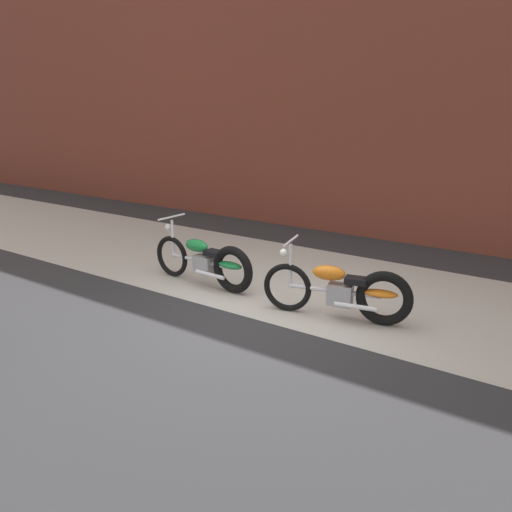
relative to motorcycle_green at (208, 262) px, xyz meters
The scene contains 5 objects.
ground_plane 1.46m from the motorcycle_green, 28.15° to the right, with size 80.00×80.00×0.00m, color #2D2D30.
sidewalk_slab 1.70m from the motorcycle_green, 41.12° to the left, with size 36.00×3.50×0.01m, color #B2ADA3.
brick_building_wall 5.38m from the motorcycle_green, 74.67° to the left, with size 36.00×0.50×6.01m, color brown.
motorcycle_green is the anchor object (origin of this frame).
motorcycle_orange 2.32m from the motorcycle_green, ahead, with size 1.98×0.71×1.03m.
Camera 1 is at (3.62, -5.16, 2.74)m, focal length 35.76 mm.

